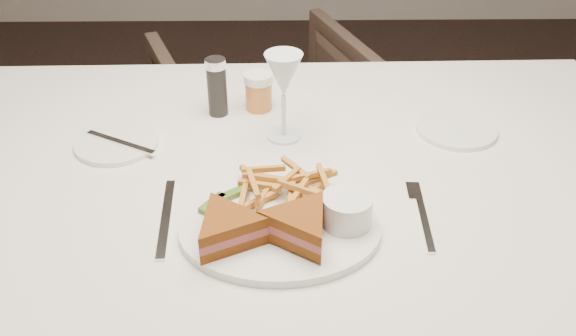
{
  "coord_description": "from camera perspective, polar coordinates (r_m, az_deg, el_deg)",
  "views": [
    {
      "loc": [
        -0.39,
        -1.14,
        1.41
      ],
      "look_at": [
        -0.38,
        -0.24,
        0.8
      ],
      "focal_mm": 40.0,
      "sensor_mm": 36.0,
      "label": 1
    }
  ],
  "objects": [
    {
      "name": "table_setting",
      "position": [
        1.08,
        -0.92,
        -0.77
      ],
      "size": [
        0.83,
        0.59,
        0.18
      ],
      "color": "white",
      "rests_on": "table"
    },
    {
      "name": "table",
      "position": [
        1.4,
        -0.03,
        -13.36
      ],
      "size": [
        1.44,
        0.97,
        0.75
      ],
      "primitive_type": "cube",
      "rotation": [
        0.0,
        0.0,
        0.01
      ],
      "color": "silver",
      "rests_on": "ground"
    },
    {
      "name": "chair_far",
      "position": [
        2.14,
        -1.77,
        3.96
      ],
      "size": [
        0.82,
        0.79,
        0.66
      ],
      "primitive_type": "imported",
      "rotation": [
        0.0,
        0.0,
        3.51
      ],
      "color": "#45342A",
      "rests_on": "ground"
    }
  ]
}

